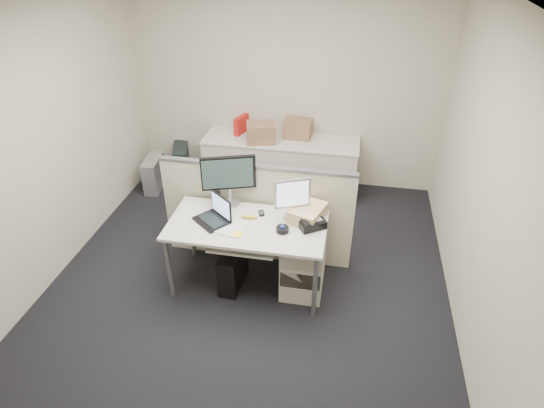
% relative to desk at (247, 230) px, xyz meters
% --- Properties ---
extents(floor, '(4.00, 4.50, 0.01)m').
position_rel_desk_xyz_m(floor, '(0.00, 0.00, -0.67)').
color(floor, black).
rests_on(floor, ground).
extents(wall_back, '(4.00, 0.02, 2.70)m').
position_rel_desk_xyz_m(wall_back, '(0.00, 2.25, 0.69)').
color(wall_back, beige).
rests_on(wall_back, ground).
extents(wall_front, '(4.00, 0.02, 2.70)m').
position_rel_desk_xyz_m(wall_front, '(0.00, -2.25, 0.69)').
color(wall_front, beige).
rests_on(wall_front, ground).
extents(wall_left, '(0.02, 4.50, 2.70)m').
position_rel_desk_xyz_m(wall_left, '(-2.00, 0.00, 0.69)').
color(wall_left, beige).
rests_on(wall_left, ground).
extents(wall_right, '(0.02, 4.50, 2.70)m').
position_rel_desk_xyz_m(wall_right, '(2.00, 0.00, 0.69)').
color(wall_right, beige).
rests_on(wall_right, ground).
extents(desk, '(1.50, 0.75, 0.73)m').
position_rel_desk_xyz_m(desk, '(0.00, 0.00, 0.00)').
color(desk, silver).
rests_on(desk, floor).
extents(keyboard_tray, '(0.62, 0.32, 0.02)m').
position_rel_desk_xyz_m(keyboard_tray, '(0.00, -0.18, -0.04)').
color(keyboard_tray, silver).
rests_on(keyboard_tray, desk).
extents(drawer_pedestal, '(0.40, 0.55, 0.65)m').
position_rel_desk_xyz_m(drawer_pedestal, '(0.55, 0.05, -0.34)').
color(drawer_pedestal, '#BEB6A7').
rests_on(drawer_pedestal, floor).
extents(cubicle_partition, '(2.00, 0.06, 1.10)m').
position_rel_desk_xyz_m(cubicle_partition, '(0.00, 0.45, -0.11)').
color(cubicle_partition, beige).
rests_on(cubicle_partition, floor).
extents(back_counter, '(2.00, 0.60, 0.72)m').
position_rel_desk_xyz_m(back_counter, '(0.00, 1.93, -0.30)').
color(back_counter, '#BEB6A7').
rests_on(back_counter, floor).
extents(monitor_main, '(0.57, 0.37, 0.53)m').
position_rel_desk_xyz_m(monitor_main, '(-0.25, 0.32, 0.33)').
color(monitor_main, black).
rests_on(monitor_main, desk).
extents(monitor_small, '(0.39, 0.30, 0.42)m').
position_rel_desk_xyz_m(monitor_small, '(0.40, 0.18, 0.28)').
color(monitor_small, '#B7B7BC').
rests_on(monitor_small, desk).
extents(laptop, '(0.40, 0.39, 0.24)m').
position_rel_desk_xyz_m(laptop, '(-0.34, -0.02, 0.19)').
color(laptop, black).
rests_on(laptop, desk).
extents(trackball, '(0.14, 0.14, 0.05)m').
position_rel_desk_xyz_m(trackball, '(0.35, -0.05, 0.09)').
color(trackball, black).
rests_on(trackball, desk).
extents(desk_phone, '(0.31, 0.30, 0.08)m').
position_rel_desk_xyz_m(desk_phone, '(0.60, 0.08, 0.10)').
color(desk_phone, black).
rests_on(desk_phone, desk).
extents(paper_stack, '(0.29, 0.33, 0.01)m').
position_rel_desk_xyz_m(paper_stack, '(-0.12, -0.08, 0.07)').
color(paper_stack, silver).
rests_on(paper_stack, desk).
extents(sticky_pad, '(0.10, 0.10, 0.01)m').
position_rel_desk_xyz_m(sticky_pad, '(-0.05, -0.18, 0.07)').
color(sticky_pad, yellow).
rests_on(sticky_pad, desk).
extents(travel_mug, '(0.08, 0.08, 0.17)m').
position_rel_desk_xyz_m(travel_mug, '(-0.35, 0.22, 0.15)').
color(travel_mug, black).
rests_on(travel_mug, desk).
extents(banana, '(0.17, 0.06, 0.04)m').
position_rel_desk_xyz_m(banana, '(0.00, 0.10, 0.08)').
color(banana, gold).
rests_on(banana, desk).
extents(cellphone, '(0.08, 0.11, 0.01)m').
position_rel_desk_xyz_m(cellphone, '(0.10, 0.20, 0.07)').
color(cellphone, black).
rests_on(cellphone, desk).
extents(manila_folders, '(0.38, 0.43, 0.13)m').
position_rel_desk_xyz_m(manila_folders, '(0.55, 0.20, 0.13)').
color(manila_folders, '#F9D591').
rests_on(manila_folders, desk).
extents(keyboard, '(0.50, 0.25, 0.03)m').
position_rel_desk_xyz_m(keyboard, '(0.05, -0.14, -0.02)').
color(keyboard, black).
rests_on(keyboard, keyboard_tray).
extents(pc_tower_desk, '(0.21, 0.46, 0.43)m').
position_rel_desk_xyz_m(pc_tower_desk, '(-0.15, -0.05, -0.45)').
color(pc_tower_desk, black).
rests_on(pc_tower_desk, floor).
extents(pc_tower_spare_dark, '(0.33, 0.52, 0.46)m').
position_rel_desk_xyz_m(pc_tower_spare_dark, '(-1.45, 2.03, -0.44)').
color(pc_tower_spare_dark, black).
rests_on(pc_tower_spare_dark, floor).
extents(pc_tower_spare_silver, '(0.24, 0.49, 0.44)m').
position_rel_desk_xyz_m(pc_tower_spare_silver, '(-1.70, 1.63, -0.44)').
color(pc_tower_spare_silver, '#B7B7BC').
rests_on(pc_tower_spare_silver, floor).
extents(cardboard_box_left, '(0.42, 0.35, 0.27)m').
position_rel_desk_xyz_m(cardboard_box_left, '(-0.24, 1.81, 0.19)').
color(cardboard_box_left, '#8A6243').
rests_on(cardboard_box_left, back_counter).
extents(cardboard_box_right, '(0.37, 0.30, 0.25)m').
position_rel_desk_xyz_m(cardboard_box_right, '(0.20, 2.05, 0.18)').
color(cardboard_box_right, '#8A6243').
rests_on(cardboard_box_right, back_counter).
extents(red_binder, '(0.15, 0.28, 0.26)m').
position_rel_desk_xyz_m(red_binder, '(-0.55, 2.03, 0.18)').
color(red_binder, red).
rests_on(red_binder, back_counter).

